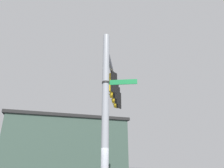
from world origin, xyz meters
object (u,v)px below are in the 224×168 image
at_px(traffic_light_nearest_pole, 111,83).
at_px(traffic_light_mid_inner, 113,90).
at_px(traffic_light_arm_end, 117,100).
at_px(street_name_sign, 114,82).
at_px(traffic_light_mid_outer, 115,96).

height_order(traffic_light_nearest_pole, traffic_light_mid_inner, same).
relative_size(traffic_light_arm_end, street_name_sign, 1.00).
relative_size(traffic_light_nearest_pole, traffic_light_mid_inner, 1.00).
relative_size(traffic_light_nearest_pole, traffic_light_mid_outer, 1.00).
xyz_separation_m(traffic_light_mid_inner, traffic_light_arm_end, (1.97, 1.28, 0.00)).
height_order(traffic_light_mid_outer, street_name_sign, traffic_light_mid_outer).
xyz_separation_m(traffic_light_nearest_pole, traffic_light_arm_end, (2.95, 1.92, 0.00)).
height_order(traffic_light_arm_end, street_name_sign, traffic_light_arm_end).
distance_m(traffic_light_nearest_pole, traffic_light_mid_inner, 1.17).
xyz_separation_m(traffic_light_arm_end, street_name_sign, (-4.69, -3.51, -0.92)).
bearing_deg(street_name_sign, traffic_light_mid_outer, 37.73).
bearing_deg(street_name_sign, traffic_light_nearest_pole, 42.36).
distance_m(traffic_light_mid_outer, traffic_light_arm_end, 1.17).
relative_size(traffic_light_mid_inner, traffic_light_mid_outer, 1.00).
relative_size(traffic_light_mid_outer, street_name_sign, 1.00).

